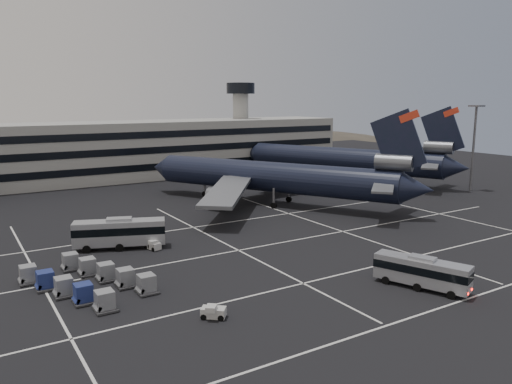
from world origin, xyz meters
TOP-DOWN VIEW (x-y plane):
  - ground at (0.00, 0.00)m, footprint 260.00×260.00m
  - lane_markings at (0.95, 0.72)m, footprint 90.00×55.62m
  - terminal at (-2.95, 71.14)m, footprint 125.00×26.00m
  - hills at (17.99, 170.00)m, footprint 352.00×180.00m
  - lightpole_right at (58.00, 15.00)m, footprint 2.40×2.40m
  - trijet_main at (14.18, 25.64)m, footprint 42.17×52.81m
  - trijet_far at (43.88, 39.24)m, footprint 30.94×54.64m
  - bus_near at (3.66, -17.57)m, footprint 5.66×9.95m
  - bus_far at (-18.90, 13.03)m, footprint 12.00×6.82m
  - tug_a at (-15.35, 10.24)m, footprint 1.83×2.39m
  - tug_b at (-18.07, -12.64)m, footprint 2.48×2.38m
  - uld_cluster at (-26.17, 1.06)m, footprint 12.61×16.56m

SIDE VIEW (x-z plane):
  - hills at x=17.99m, z-range -34.07..9.93m
  - ground at x=0.00m, z-range 0.00..0.00m
  - lane_markings at x=0.95m, z-range 0.00..0.01m
  - tug_a at x=-15.35m, z-range -0.08..1.29m
  - tug_b at x=-18.07m, z-range -0.08..1.31m
  - uld_cluster at x=-26.17m, z-range -0.02..1.92m
  - bus_near at x=3.66m, z-range 0.16..3.62m
  - bus_far at x=-18.90m, z-range 0.20..4.37m
  - trijet_main at x=14.18m, z-range -3.79..14.29m
  - trijet_far at x=43.88m, z-range -3.61..14.47m
  - terminal at x=-2.95m, z-range -5.07..18.93m
  - lightpole_right at x=58.00m, z-range 2.68..20.95m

